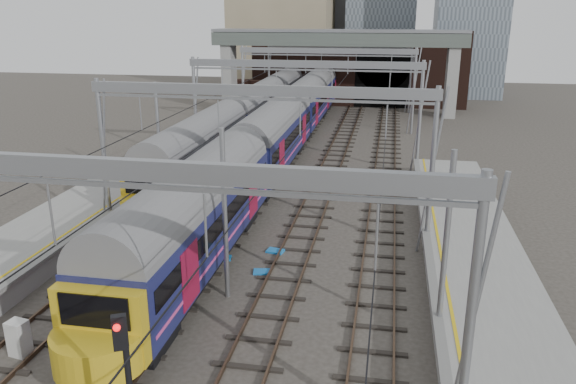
% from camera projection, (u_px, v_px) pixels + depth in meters
% --- Properties ---
extents(ground, '(160.00, 160.00, 0.00)m').
position_uv_depth(ground, '(213.00, 321.00, 21.13)').
color(ground, '#38332D').
rests_on(ground, ground).
extents(platform_left, '(4.32, 55.00, 1.12)m').
position_uv_depth(platform_left, '(11.00, 260.00, 25.05)').
color(platform_left, gray).
rests_on(platform_left, ground).
extents(platform_right, '(4.32, 47.00, 1.12)m').
position_uv_depth(platform_right, '(505.00, 361.00, 17.81)').
color(platform_right, gray).
rests_on(platform_right, ground).
extents(tracks, '(14.40, 80.00, 0.22)m').
position_uv_depth(tracks, '(286.00, 197.00, 35.17)').
color(tracks, '#4C3828').
rests_on(tracks, ground).
extents(overhead_line, '(16.80, 80.00, 8.00)m').
position_uv_depth(overhead_line, '(303.00, 80.00, 39.23)').
color(overhead_line, gray).
rests_on(overhead_line, ground).
extents(retaining_wall, '(28.00, 2.75, 9.00)m').
position_uv_depth(retaining_wall, '(353.00, 70.00, 68.17)').
color(retaining_wall, black).
rests_on(retaining_wall, ground).
extents(overbridge, '(28.00, 3.00, 9.25)m').
position_uv_depth(overbridge, '(337.00, 48.00, 61.96)').
color(overbridge, gray).
rests_on(overbridge, ground).
extents(train_main, '(2.96, 68.36, 5.04)m').
position_uv_depth(train_main, '(294.00, 115.00, 48.36)').
color(train_main, black).
rests_on(train_main, ground).
extents(train_second, '(2.77, 64.13, 4.78)m').
position_uv_depth(train_second, '(273.00, 98.00, 58.65)').
color(train_second, black).
rests_on(train_second, ground).
extents(signal_near_centre, '(0.38, 0.46, 4.70)m').
position_uv_depth(signal_near_centre, '(127.00, 378.00, 13.07)').
color(signal_near_centre, black).
rests_on(signal_near_centre, ground).
extents(relay_cabinet, '(0.71, 0.63, 1.26)m').
position_uv_depth(relay_cabinet, '(19.00, 338.00, 18.91)').
color(relay_cabinet, silver).
rests_on(relay_cabinet, ground).
extents(equip_cover_a, '(0.87, 0.69, 0.09)m').
position_uv_depth(equip_cover_a, '(223.00, 258.00, 26.44)').
color(equip_cover_a, blue).
rests_on(equip_cover_a, ground).
extents(equip_cover_b, '(0.90, 0.71, 0.10)m').
position_uv_depth(equip_cover_b, '(275.00, 251.00, 27.21)').
color(equip_cover_b, blue).
rests_on(equip_cover_b, ground).
extents(equip_cover_c, '(0.84, 0.66, 0.09)m').
position_uv_depth(equip_cover_c, '(262.00, 272.00, 25.05)').
color(equip_cover_c, blue).
rests_on(equip_cover_c, ground).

